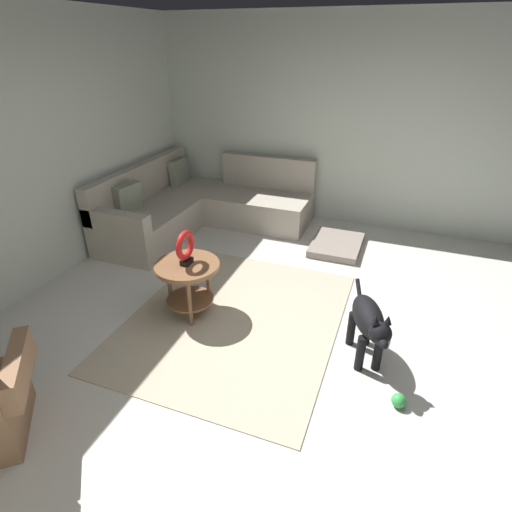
# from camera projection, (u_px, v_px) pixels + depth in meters

# --- Properties ---
(ground_plane) EXTENTS (6.00, 6.00, 0.10)m
(ground_plane) POSITION_uv_depth(u_px,v_px,m) (302.00, 350.00, 3.55)
(ground_plane) COLOR silver
(wall_back) EXTENTS (6.00, 0.12, 2.70)m
(wall_back) POSITION_uv_depth(u_px,v_px,m) (6.00, 161.00, 3.80)
(wall_back) COLOR silver
(wall_back) RESTS_ON ground_plane
(wall_right) EXTENTS (0.12, 6.00, 2.70)m
(wall_right) POSITION_uv_depth(u_px,v_px,m) (366.00, 126.00, 5.31)
(wall_right) COLOR silver
(wall_right) RESTS_ON ground_plane
(area_rug) EXTENTS (2.30, 1.90, 0.01)m
(area_rug) POSITION_uv_depth(u_px,v_px,m) (235.00, 318.00, 3.86)
(area_rug) COLOR #BCAD93
(area_rug) RESTS_ON ground_plane
(sectional_couch) EXTENTS (2.20, 2.25, 0.88)m
(sectional_couch) POSITION_uv_depth(u_px,v_px,m) (200.00, 207.00, 5.65)
(sectional_couch) COLOR #B2A899
(sectional_couch) RESTS_ON ground_plane
(side_table) EXTENTS (0.60, 0.60, 0.54)m
(side_table) POSITION_uv_depth(u_px,v_px,m) (188.00, 275.00, 3.77)
(side_table) COLOR brown
(side_table) RESTS_ON ground_plane
(torus_sculpture) EXTENTS (0.28, 0.08, 0.33)m
(torus_sculpture) POSITION_uv_depth(u_px,v_px,m) (185.00, 247.00, 3.63)
(torus_sculpture) COLOR black
(torus_sculpture) RESTS_ON side_table
(dog_bed_mat) EXTENTS (0.80, 0.60, 0.09)m
(dog_bed_mat) POSITION_uv_depth(u_px,v_px,m) (337.00, 245.00, 5.16)
(dog_bed_mat) COLOR gray
(dog_bed_mat) RESTS_ON ground_plane
(dog) EXTENTS (0.81, 0.40, 0.63)m
(dog) POSITION_uv_depth(u_px,v_px,m) (369.00, 322.00, 3.20)
(dog) COLOR black
(dog) RESTS_ON ground_plane
(dog_toy_ball) EXTENTS (0.11, 0.11, 0.11)m
(dog_toy_ball) POSITION_uv_depth(u_px,v_px,m) (399.00, 401.00, 2.92)
(dog_toy_ball) COLOR green
(dog_toy_ball) RESTS_ON ground_plane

